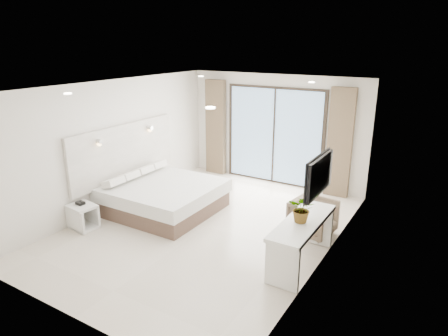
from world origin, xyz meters
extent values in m
plane|color=beige|center=(0.00, 0.00, 0.00)|extent=(6.20, 6.20, 0.00)
cube|color=silver|center=(0.00, 3.10, 1.35)|extent=(4.60, 0.02, 2.70)
cube|color=silver|center=(0.00, -3.10, 1.35)|extent=(4.60, 0.02, 2.70)
cube|color=silver|center=(-2.30, 0.00, 1.35)|extent=(0.02, 6.20, 2.70)
cube|color=silver|center=(2.30, 0.00, 1.35)|extent=(0.02, 6.20, 2.70)
cube|color=white|center=(0.00, 0.00, 2.70)|extent=(4.60, 6.20, 0.02)
cube|color=silver|center=(-2.25, 0.21, 1.15)|extent=(0.08, 3.00, 1.20)
cube|color=black|center=(2.25, -0.32, 1.55)|extent=(0.06, 1.00, 0.58)
cube|color=black|center=(2.21, -0.32, 1.55)|extent=(0.02, 1.04, 0.62)
cube|color=black|center=(0.00, 3.07, 1.20)|extent=(2.56, 0.04, 2.42)
cube|color=#7FA5CC|center=(0.00, 3.04, 1.20)|extent=(2.40, 0.01, 2.30)
cube|color=brown|center=(-1.65, 2.96, 1.25)|extent=(0.55, 0.14, 2.50)
cube|color=brown|center=(1.65, 2.96, 1.25)|extent=(0.55, 0.14, 2.50)
cylinder|color=white|center=(-1.30, -1.80, 2.68)|extent=(0.12, 0.12, 0.02)
cylinder|color=white|center=(1.30, -1.80, 2.68)|extent=(0.12, 0.12, 0.02)
cylinder|color=white|center=(-1.30, 1.80, 2.68)|extent=(0.12, 0.12, 0.02)
cylinder|color=white|center=(1.30, 1.80, 2.68)|extent=(0.12, 0.12, 0.02)
cube|color=brown|center=(-1.21, 0.21, 0.17)|extent=(2.07, 1.96, 0.33)
cube|color=white|center=(-1.21, 0.21, 0.47)|extent=(2.15, 2.05, 0.27)
cube|color=white|center=(-1.95, -0.46, 0.67)|extent=(0.28, 0.41, 0.14)
cube|color=white|center=(-1.95, -0.01, 0.67)|extent=(0.28, 0.41, 0.14)
cube|color=white|center=(-1.95, 0.44, 0.67)|extent=(0.28, 0.41, 0.14)
cube|color=white|center=(-1.95, 0.89, 0.67)|extent=(0.28, 0.41, 0.14)
cube|color=white|center=(-2.01, -1.24, 0.45)|extent=(0.57, 0.49, 0.05)
cube|color=white|center=(-2.01, -1.24, 0.03)|extent=(0.57, 0.49, 0.05)
cube|color=white|center=(-2.01, -1.43, 0.23)|extent=(0.51, 0.12, 0.42)
cube|color=white|center=(-2.01, -1.05, 0.23)|extent=(0.51, 0.12, 0.42)
cube|color=black|center=(-2.06, -1.22, 0.50)|extent=(0.17, 0.14, 0.05)
cube|color=white|center=(2.04, -0.32, 0.74)|extent=(0.54, 1.73, 0.06)
cube|color=white|center=(2.04, -1.09, 0.35)|extent=(0.52, 0.06, 0.71)
cube|color=white|center=(2.04, 0.46, 0.35)|extent=(0.52, 0.06, 0.71)
imported|color=#33662D|center=(2.04, -0.38, 0.94)|extent=(0.41, 0.46, 0.35)
imported|color=#7F6E53|center=(1.85, 0.78, 0.37)|extent=(0.77, 0.81, 0.74)
camera|label=1|loc=(3.93, -5.82, 3.45)|focal=32.00mm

